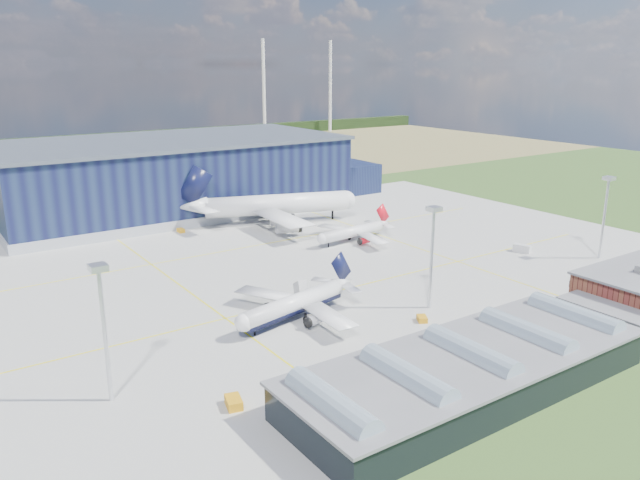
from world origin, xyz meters
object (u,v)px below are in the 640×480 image
Objects in this scene: gse_tug_b at (422,319)px; airstair at (300,292)px; airliner_navy at (293,295)px; gse_van_c at (631,278)px; airliner_widebody at (277,194)px; gse_tug_c at (181,231)px; light_mast_west at (103,311)px; light_mast_center at (432,241)px; hangar at (178,178)px; gse_cart_a at (333,291)px; light_mast_east at (606,204)px; gse_van_b at (522,248)px; airliner_red at (352,226)px; gse_tug_a at (234,402)px; car_b at (632,284)px; gse_cart_b at (283,232)px.

gse_tug_b is 0.58× the size of airstair.
airstair is at bearing -141.96° from airliner_navy.
gse_tug_b is (21.77, -16.00, -5.05)m from airliner_navy.
gse_van_c is (81.40, -27.26, -4.56)m from airliner_navy.
airliner_widebody is 34.15m from gse_tug_c.
light_mast_west is 1.00× the size of light_mast_center.
hangar reaches higher than gse_cart_a.
light_mast_east reaches higher than gse_van_b.
gse_tug_a is (-72.72, -64.88, -4.09)m from airliner_red.
airliner_red is at bearing 17.64° from car_b.
light_mast_center reaches higher than airliner_navy.
hangar is at bearing 98.37° from airstair.
light_mast_east is 100.51m from airliner_widebody.
car_b is (70.64, -38.91, -0.91)m from airstair.
gse_cart_a is at bearing -153.35° from gse_cart_b.
gse_van_b is 33.98m from car_b.
light_mast_center is at bearing -86.70° from hangar.
light_mast_west and light_mast_east have the same top height.
gse_cart_a is (-4.96, -105.30, -11.04)m from hangar.
airliner_red is (25.22, -72.80, -6.74)m from hangar.
light_mast_east is (135.00, 0.00, 0.00)m from light_mast_west.
light_mast_west reaches higher than airliner_widebody.
gse_van_b is (106.65, 28.81, 0.32)m from gse_tug_a.
car_b is at bearing -108.40° from gse_cart_b.
airliner_navy is at bearing 15.15° from light_mast_west.
gse_tug_c is at bearing 105.63° from airstair.
airstair reaches higher than gse_van_b.
hangar is at bearing 59.20° from gse_cart_b.
gse_van_c is (59.63, -11.26, 0.48)m from gse_tug_b.
gse_tug_c is at bearing 128.66° from gse_tug_b.
gse_van_b is at bearing 7.44° from light_mast_west.
gse_van_c is (-12.02, -16.00, -14.34)m from light_mast_east.
hangar is at bearing 98.74° from gse_van_b.
airstair is (-0.04, -71.09, 0.92)m from gse_tug_c.
gse_van_b is at bearing -45.65° from gse_tug_c.
gse_van_c reaches higher than car_b.
gse_tug_c is 0.64× the size of gse_van_c.
gse_tug_c is (-20.44, 92.00, -14.80)m from light_mast_center.
light_mast_west is 4.74× the size of airstair.
gse_cart_b is at bearing 78.61° from airstair.
gse_tug_b is at bearing -4.28° from light_mast_west.
gse_tug_c is 71.10m from airstair.
airliner_widebody reaches higher than gse_tug_a.
light_mast_center is at bearing -76.71° from gse_tug_c.
gse_tug_a is 1.24× the size of gse_cart_b.
light_mast_center is 32.10m from airliner_navy.
airstair reaches higher than gse_tug_a.
gse_cart_b is (34.16, 60.98, -4.99)m from airliner_navy.
gse_tug_c is at bearing 25.68° from car_b.
light_mast_center is 0.37× the size of airliner_widebody.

